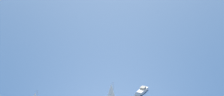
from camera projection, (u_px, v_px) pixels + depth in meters
The scene contains 2 objects.
motorboat_outer_ring_b at pixel (141, 91), 179.04m from camera, with size 8.50×9.01×2.86m.
sailboat_outer_ring_d at pixel (111, 91), 171.44m from camera, with size 6.40×3.86×8.02m.
Camera 1 is at (32.07, 117.14, 68.22)m, focal length 64.41 mm.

